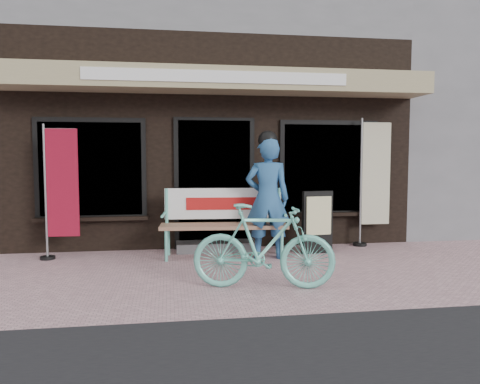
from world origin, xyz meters
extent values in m
plane|color=#CB9BA1|center=(0.00, 0.00, 0.00)|extent=(70.00, 70.00, 0.00)
cube|color=black|center=(0.00, 5.00, 1.80)|extent=(7.00, 6.00, 3.60)
cube|color=slate|center=(0.00, 5.00, 4.80)|extent=(7.00, 6.00, 2.40)
cube|color=tan|center=(0.00, 1.65, 2.75)|extent=(7.00, 0.80, 0.35)
cube|color=white|center=(0.00, 1.24, 2.75)|extent=(4.00, 0.02, 0.18)
cube|color=black|center=(0.00, 1.98, 1.10)|extent=(1.20, 0.06, 2.10)
cube|color=black|center=(0.00, 1.97, 1.10)|extent=(1.35, 0.04, 2.20)
cube|color=black|center=(-2.00, 1.98, 1.35)|extent=(1.60, 0.06, 1.50)
cube|color=black|center=(2.00, 1.98, 1.35)|extent=(1.60, 0.06, 1.50)
cube|color=black|center=(-2.00, 1.97, 1.35)|extent=(1.75, 0.04, 1.65)
cube|color=black|center=(2.00, 1.97, 1.35)|extent=(1.75, 0.04, 1.65)
cube|color=black|center=(-2.00, 1.92, 0.55)|extent=(1.80, 0.18, 0.06)
cube|color=black|center=(2.00, 1.92, 0.55)|extent=(1.80, 0.18, 0.06)
cube|color=#59595B|center=(0.00, 1.75, 0.07)|extent=(1.30, 0.45, 0.15)
cylinder|color=#67CAB5|center=(-0.81, 1.08, 0.23)|extent=(0.05, 0.05, 0.45)
cylinder|color=#67CAB5|center=(-0.78, 1.51, 0.23)|extent=(0.05, 0.05, 0.45)
cylinder|color=#67CAB5|center=(0.92, 0.95, 0.23)|extent=(0.05, 0.05, 0.45)
cylinder|color=#67CAB5|center=(0.95, 1.38, 0.23)|extent=(0.05, 0.05, 0.45)
cube|color=#9B6E55|center=(0.07, 1.23, 0.49)|extent=(1.98, 0.63, 0.05)
cylinder|color=#67CAB5|center=(-0.80, 1.51, 0.76)|extent=(0.05, 0.05, 0.60)
cylinder|color=#67CAB5|center=(0.97, 1.38, 0.76)|extent=(0.05, 0.05, 0.60)
cube|color=white|center=(0.09, 1.47, 0.81)|extent=(1.84, 0.18, 0.49)
cube|color=#B21414|center=(0.09, 1.44, 0.81)|extent=(1.17, 0.10, 0.19)
cylinder|color=#67CAB5|center=(-0.85, 1.30, 0.67)|extent=(0.08, 0.48, 0.04)
cylinder|color=#67CAB5|center=(0.99, 1.16, 0.67)|extent=(0.08, 0.48, 0.04)
imported|color=#295A8F|center=(0.72, 1.08, 0.91)|extent=(0.72, 0.52, 1.83)
sphere|color=black|center=(0.72, 1.08, 1.80)|extent=(0.33, 0.33, 0.29)
imported|color=#67CAB5|center=(0.34, -0.53, 0.50)|extent=(1.74, 0.82, 1.01)
cylinder|color=gray|center=(-2.59, 1.49, 1.02)|extent=(0.03, 0.03, 2.04)
cylinder|color=gray|center=(-2.36, 1.48, 1.96)|extent=(0.46, 0.04, 0.02)
cube|color=maroon|center=(-2.34, 1.48, 1.16)|extent=(0.46, 0.04, 1.62)
cylinder|color=black|center=(-2.59, 1.49, 0.02)|extent=(0.23, 0.23, 0.05)
cylinder|color=gray|center=(2.52, 1.80, 1.10)|extent=(0.04, 0.04, 2.21)
cylinder|color=gray|center=(2.77, 1.79, 2.13)|extent=(0.50, 0.03, 0.02)
cube|color=beige|center=(2.79, 1.79, 1.25)|extent=(0.50, 0.04, 1.76)
cylinder|color=black|center=(2.52, 1.80, 0.03)|extent=(0.24, 0.24, 0.05)
cube|color=black|center=(1.59, 1.32, 0.50)|extent=(0.51, 0.15, 1.00)
cube|color=beige|center=(1.59, 1.26, 0.61)|extent=(0.42, 0.08, 0.61)
camera|label=1|loc=(-0.76, -5.84, 1.56)|focal=35.00mm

